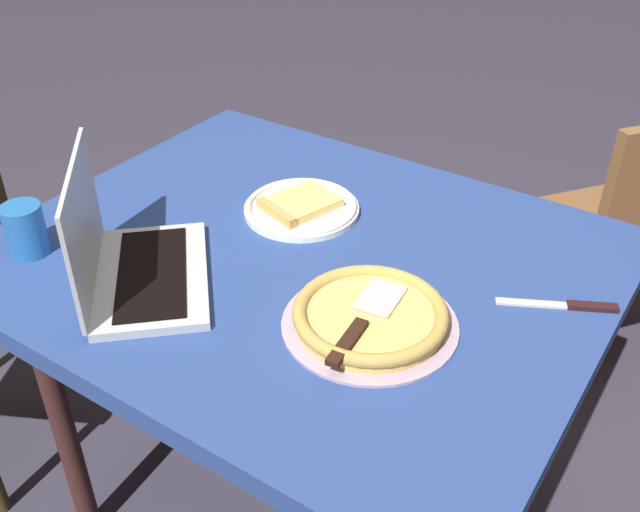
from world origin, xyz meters
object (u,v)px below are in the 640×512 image
at_px(dining_table, 300,279).
at_px(table_knife, 569,306).
at_px(pizza_tray, 370,316).
at_px(drink_cup, 25,229).
at_px(chair_near, 623,227).
at_px(pizza_plate, 301,207).
at_px(laptop, 128,258).

distance_m(dining_table, table_knife, 0.54).
bearing_deg(pizza_tray, table_knife, 41.93).
distance_m(dining_table, pizza_tray, 0.28).
distance_m(drink_cup, chair_near, 1.58).
xyz_separation_m(table_knife, drink_cup, (-0.98, -0.44, 0.05)).
bearing_deg(pizza_plate, laptop, -106.88).
xyz_separation_m(drink_cup, chair_near, (0.93, 1.24, -0.31)).
distance_m(table_knife, drink_cup, 1.08).
xyz_separation_m(pizza_plate, table_knife, (0.61, -0.01, -0.01)).
xyz_separation_m(laptop, pizza_plate, (0.12, 0.40, -0.04)).
height_order(dining_table, drink_cup, drink_cup).
bearing_deg(chair_near, drink_cup, -126.99).
height_order(dining_table, chair_near, chair_near).
height_order(pizza_tray, chair_near, chair_near).
xyz_separation_m(dining_table, pizza_plate, (-0.09, 0.14, 0.08)).
bearing_deg(dining_table, laptop, -128.87).
bearing_deg(laptop, table_knife, 28.34).
distance_m(pizza_tray, table_knife, 0.38).
distance_m(laptop, table_knife, 0.83).
bearing_deg(laptop, pizza_plate, 73.12).
bearing_deg(chair_near, table_knife, -86.38).
distance_m(laptop, pizza_plate, 0.42).
bearing_deg(pizza_tray, pizza_plate, 142.09).
relative_size(pizza_plate, chair_near, 0.29).
height_order(dining_table, table_knife, table_knife).
xyz_separation_m(pizza_plate, pizza_tray, (0.33, -0.26, 0.01)).
relative_size(pizza_tray, chair_near, 0.36).
bearing_deg(pizza_plate, table_knife, -0.48).
xyz_separation_m(pizza_tray, drink_cup, (-0.70, -0.18, 0.03)).
bearing_deg(chair_near, dining_table, -116.67).
xyz_separation_m(pizza_tray, chair_near, (0.23, 1.06, -0.28)).
height_order(dining_table, pizza_tray, pizza_tray).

